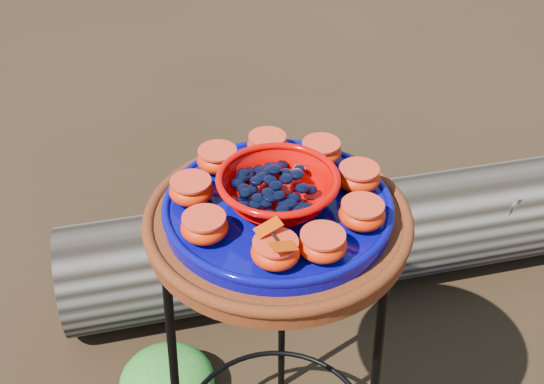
# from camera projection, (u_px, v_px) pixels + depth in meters

# --- Properties ---
(plant_stand) EXTENTS (0.44, 0.44, 0.70)m
(plant_stand) POSITION_uv_depth(u_px,v_px,m) (277.00, 367.00, 1.34)
(plant_stand) COLOR black
(plant_stand) RESTS_ON ground
(terracotta_saucer) EXTENTS (0.43, 0.43, 0.03)m
(terracotta_saucer) POSITION_uv_depth(u_px,v_px,m) (278.00, 223.00, 1.11)
(terracotta_saucer) COLOR #3B1808
(terracotta_saucer) RESTS_ON plant_stand
(cobalt_plate) EXTENTS (0.37, 0.37, 0.02)m
(cobalt_plate) POSITION_uv_depth(u_px,v_px,m) (278.00, 209.00, 1.10)
(cobalt_plate) COLOR #060056
(cobalt_plate) RESTS_ON terracotta_saucer
(red_bowl) EXTENTS (0.18, 0.18, 0.05)m
(red_bowl) POSITION_uv_depth(u_px,v_px,m) (278.00, 190.00, 1.07)
(red_bowl) COLOR #C40200
(red_bowl) RESTS_ON cobalt_plate
(glass_gems) EXTENTS (0.14, 0.14, 0.02)m
(glass_gems) POSITION_uv_depth(u_px,v_px,m) (278.00, 171.00, 1.05)
(glass_gems) COLOR black
(glass_gems) RESTS_ON red_bowl
(orange_half_0) EXTENTS (0.07, 0.07, 0.04)m
(orange_half_0) POSITION_uv_depth(u_px,v_px,m) (276.00, 252.00, 0.97)
(orange_half_0) COLOR red
(orange_half_0) RESTS_ON cobalt_plate
(orange_half_1) EXTENTS (0.07, 0.07, 0.04)m
(orange_half_1) POSITION_uv_depth(u_px,v_px,m) (322.00, 245.00, 0.98)
(orange_half_1) COLOR red
(orange_half_1) RESTS_ON cobalt_plate
(orange_half_2) EXTENTS (0.07, 0.07, 0.04)m
(orange_half_2) POSITION_uv_depth(u_px,v_px,m) (362.00, 214.00, 1.03)
(orange_half_2) COLOR red
(orange_half_2) RESTS_ON cobalt_plate
(orange_half_3) EXTENTS (0.07, 0.07, 0.04)m
(orange_half_3) POSITION_uv_depth(u_px,v_px,m) (359.00, 178.00, 1.11)
(orange_half_3) COLOR red
(orange_half_3) RESTS_ON cobalt_plate
(orange_half_4) EXTENTS (0.07, 0.07, 0.04)m
(orange_half_4) POSITION_uv_depth(u_px,v_px,m) (321.00, 152.00, 1.17)
(orange_half_4) COLOR red
(orange_half_4) RESTS_ON cobalt_plate
(orange_half_5) EXTENTS (0.07, 0.07, 0.04)m
(orange_half_5) POSITION_uv_depth(u_px,v_px,m) (267.00, 145.00, 1.18)
(orange_half_5) COLOR red
(orange_half_5) RESTS_ON cobalt_plate
(orange_half_6) EXTENTS (0.07, 0.07, 0.04)m
(orange_half_6) POSITION_uv_depth(u_px,v_px,m) (218.00, 159.00, 1.15)
(orange_half_6) COLOR red
(orange_half_6) RESTS_ON cobalt_plate
(orange_half_7) EXTENTS (0.07, 0.07, 0.04)m
(orange_half_7) POSITION_uv_depth(u_px,v_px,m) (191.00, 191.00, 1.08)
(orange_half_7) COLOR red
(orange_half_7) RESTS_ON cobalt_plate
(orange_half_8) EXTENTS (0.07, 0.07, 0.04)m
(orange_half_8) POSITION_uv_depth(u_px,v_px,m) (205.00, 227.00, 1.01)
(orange_half_8) COLOR red
(orange_half_8) RESTS_ON cobalt_plate
(butterfly) EXTENTS (0.10, 0.09, 0.01)m
(butterfly) POSITION_uv_depth(u_px,v_px,m) (276.00, 238.00, 0.95)
(butterfly) COLOR #C33400
(butterfly) RESTS_ON orange_half_0
(driftwood_log) EXTENTS (1.63, 0.86, 0.30)m
(driftwood_log) POSITION_uv_depth(u_px,v_px,m) (344.00, 237.00, 1.95)
(driftwood_log) COLOR black
(driftwood_log) RESTS_ON ground
(foliage_left) EXTENTS (0.23, 0.23, 0.12)m
(foliage_left) POSITION_uv_depth(u_px,v_px,m) (167.00, 380.00, 1.66)
(foliage_left) COLOR #1F5B1C
(foliage_left) RESTS_ON ground
(foliage_back) EXTENTS (0.32, 0.32, 0.16)m
(foliage_back) POSITION_uv_depth(u_px,v_px,m) (250.00, 243.00, 2.03)
(foliage_back) COLOR #1F5B1C
(foliage_back) RESTS_ON ground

